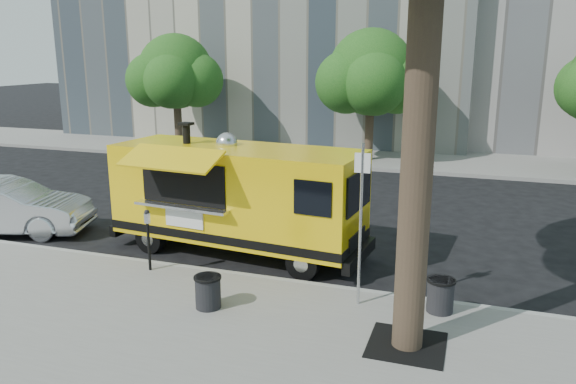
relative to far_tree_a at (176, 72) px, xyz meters
name	(u,v)px	position (x,y,z in m)	size (l,w,h in m)	color
ground	(303,271)	(10.00, -12.30, -3.78)	(120.00, 120.00, 0.00)	black
sidewalk	(226,359)	(10.00, -16.30, -3.70)	(60.00, 6.00, 0.15)	gray
curb	(289,284)	(10.00, -13.23, -3.70)	(60.00, 0.14, 0.16)	#999993
far_sidewalk	(394,159)	(10.00, 1.20, -3.70)	(60.00, 5.00, 0.15)	gray
tree_well	(407,345)	(12.60, -15.10, -3.62)	(1.20, 1.20, 0.02)	black
far_tree_a	(176,72)	(0.00, 0.00, 0.00)	(3.42, 3.42, 5.36)	#33261C
far_tree_b	(371,72)	(9.00, 0.40, 0.06)	(3.60, 3.60, 5.50)	#33261C
sign_post	(361,215)	(11.55, -13.85, -1.93)	(0.28, 0.06, 3.00)	silver
parking_meter	(148,233)	(7.00, -13.65, -2.79)	(0.11, 0.11, 1.33)	black
food_truck	(236,195)	(8.18, -11.74, -2.35)	(6.33, 3.13, 3.03)	yellow
sedan	(5,207)	(1.81, -12.30, -3.06)	(1.51, 4.33, 1.43)	silver
trash_bin_left	(208,291)	(9.00, -14.88, -3.30)	(0.50, 0.50, 0.60)	black
trash_bin_right	(440,294)	(13.00, -13.69, -3.30)	(0.51, 0.51, 0.62)	black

